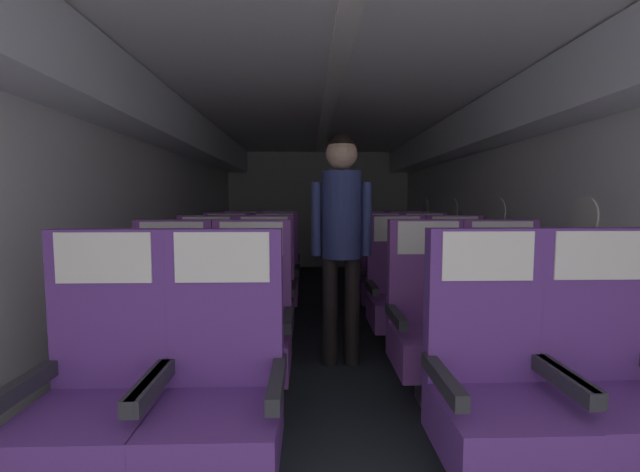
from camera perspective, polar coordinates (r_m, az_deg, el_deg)
The scene contains 23 objects.
ground at distance 3.98m, azimuth 1.19°, elevation -12.63°, with size 3.49×7.56×0.02m, color #23282D.
fuselage_shell at distance 4.07m, azimuth 1.06°, elevation 9.83°, with size 3.37×7.21×2.12m.
seat_a_left_window at distance 1.87m, azimuth -28.52°, elevation -18.83°, with size 0.50×0.48×1.07m.
seat_a_left_aisle at distance 1.73m, azimuth -13.73°, elevation -20.45°, with size 0.50×0.48×1.07m.
seat_a_right_aisle at distance 2.08m, azimuth 35.14°, elevation -16.72°, with size 0.50×0.48×1.07m.
seat_a_right_window at distance 1.84m, azimuth 22.96°, elevation -18.97°, with size 0.50×0.48×1.07m.
seat_b_left_window at distance 2.60m, azimuth -20.19°, elevation -11.86°, with size 0.50×0.48×1.07m.
seat_b_left_aisle at distance 2.48m, azimuth -9.62°, elevation -12.45°, with size 0.50×0.48×1.07m.
seat_b_right_aisle at distance 2.73m, azimuth 24.44°, elevation -11.17°, with size 0.50×0.48×1.07m.
seat_b_right_window at distance 2.59m, azimuth 15.12°, elevation -11.81°, with size 0.50×0.48×1.07m.
seat_c_left_window at distance 3.35m, azimuth -15.68°, elevation -8.01°, with size 0.50×0.48×1.07m.
seat_c_left_aisle at distance 3.27m, azimuth -7.80°, elevation -8.18°, with size 0.50×0.48×1.07m.
seat_c_right_aisle at distance 3.47m, azimuth 18.52°, elevation -7.62°, with size 0.50×0.48×1.07m.
seat_c_right_window at distance 3.34m, azimuth 10.84°, elevation -7.93°, with size 0.50×0.48×1.07m.
seat_d_left_window at distance 4.14m, azimuth -12.94°, elevation -5.50°, with size 0.50×0.48×1.07m.
seat_d_left_aisle at distance 4.08m, azimuth -6.34°, elevation -5.56°, with size 0.50×0.48×1.07m.
seat_d_right_aisle at distance 4.25m, azimuth 14.52°, elevation -5.28°, with size 0.50×0.48×1.07m.
seat_d_right_window at distance 4.15m, azimuth 8.55°, elevation -5.42°, with size 0.50×0.48×1.07m.
seat_e_left_window at distance 4.95m, azimuth -11.04°, elevation -3.80°, with size 0.50×0.48×1.07m.
seat_e_left_aisle at distance 4.89m, azimuth -5.75°, elevation -3.83°, with size 0.50×0.48×1.07m.
seat_e_right_aisle at distance 5.01m, azimuth 11.99°, elevation -3.71°, with size 0.50×0.48×1.07m.
seat_e_right_window at distance 4.92m, azimuth 6.81°, elevation -3.79°, with size 0.50×0.48×1.07m.
flight_attendant at distance 2.92m, azimuth 2.99°, elevation 1.74°, with size 0.43×0.28×1.66m.
Camera 1 is at (-0.19, -0.21, 1.18)m, focal length 23.01 mm.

